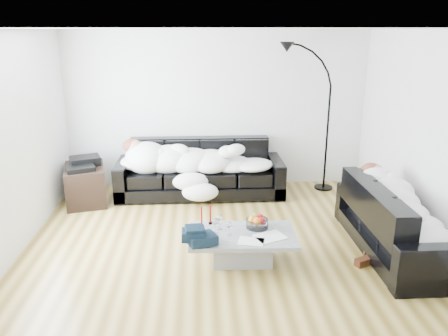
{
  "coord_description": "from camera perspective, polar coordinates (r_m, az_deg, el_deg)",
  "views": [
    {
      "loc": [
        -0.3,
        -5.01,
        2.59
      ],
      "look_at": [
        0.0,
        0.3,
        0.9
      ],
      "focal_mm": 35.0,
      "sensor_mm": 36.0,
      "label": 1
    }
  ],
  "objects": [
    {
      "name": "ground",
      "position": [
        5.65,
        0.18,
        -9.67
      ],
      "size": [
        5.0,
        5.0,
        0.0
      ],
      "primitive_type": "plane",
      "color": "brown",
      "rests_on": "ground"
    },
    {
      "name": "wall_back",
      "position": [
        7.38,
        -0.87,
        7.55
      ],
      "size": [
        5.0,
        0.02,
        2.6
      ],
      "primitive_type": "cube",
      "color": "silver",
      "rests_on": "ground"
    },
    {
      "name": "wall_left",
      "position": [
        5.62,
        -26.19,
        2.52
      ],
      "size": [
        0.02,
        4.5,
        2.6
      ],
      "primitive_type": "cube",
      "color": "silver",
      "rests_on": "ground"
    },
    {
      "name": "wall_right",
      "position": [
        5.89,
        25.32,
        3.25
      ],
      "size": [
        0.02,
        4.5,
        2.6
      ],
      "primitive_type": "cube",
      "color": "silver",
      "rests_on": "ground"
    },
    {
      "name": "ceiling",
      "position": [
        5.02,
        0.21,
        17.74
      ],
      "size": [
        5.0,
        5.0,
        0.0
      ],
      "primitive_type": "plane",
      "color": "white",
      "rests_on": "ground"
    },
    {
      "name": "sofa_back",
      "position": [
        7.09,
        -3.14,
        -0.08
      ],
      "size": [
        2.67,
        0.93,
        0.87
      ],
      "primitive_type": "cube",
      "color": "black",
      "rests_on": "ground"
    },
    {
      "name": "sofa_right",
      "position": [
        5.68,
        21.7,
        -6.28
      ],
      "size": [
        0.87,
        2.03,
        0.82
      ],
      "primitive_type": "cube",
      "rotation": [
        0.0,
        0.0,
        1.57
      ],
      "color": "black",
      "rests_on": "ground"
    },
    {
      "name": "sleeper_back",
      "position": [
        6.98,
        -3.16,
        1.43
      ],
      "size": [
        2.26,
        0.78,
        0.45
      ],
      "primitive_type": null,
      "color": "white",
      "rests_on": "sofa_back"
    },
    {
      "name": "sleeper_right",
      "position": [
        5.59,
        21.96,
        -4.2
      ],
      "size": [
        0.73,
        1.74,
        0.42
      ],
      "primitive_type": null,
      "rotation": [
        0.0,
        0.0,
        1.57
      ],
      "color": "white",
      "rests_on": "sofa_right"
    },
    {
      "name": "teal_cushion",
      "position": [
        6.08,
        19.12,
        -1.3
      ],
      "size": [
        0.42,
        0.38,
        0.2
      ],
      "primitive_type": "ellipsoid",
      "rotation": [
        0.0,
        0.0,
        0.24
      ],
      "color": "#0D605D",
      "rests_on": "sofa_right"
    },
    {
      "name": "coffee_table",
      "position": [
        5.14,
        2.39,
        -10.36
      ],
      "size": [
        1.24,
        0.75,
        0.35
      ],
      "primitive_type": "cube",
      "rotation": [
        0.0,
        0.0,
        -0.03
      ],
      "color": "#939699",
      "rests_on": "ground"
    },
    {
      "name": "fruit_bowl",
      "position": [
        5.19,
        4.37,
        -6.92
      ],
      "size": [
        0.27,
        0.27,
        0.16
      ],
      "primitive_type": "cylinder",
      "rotation": [
        0.0,
        0.0,
        -0.03
      ],
      "color": "white",
      "rests_on": "coffee_table"
    },
    {
      "name": "wine_glass_a",
      "position": [
        5.13,
        -0.56,
        -7.09
      ],
      "size": [
        0.08,
        0.08,
        0.18
      ],
      "primitive_type": "cylinder",
      "rotation": [
        0.0,
        0.0,
        0.03
      ],
      "color": "white",
      "rests_on": "coffee_table"
    },
    {
      "name": "wine_glass_b",
      "position": [
        5.02,
        -1.1,
        -7.63
      ],
      "size": [
        0.09,
        0.09,
        0.19
      ],
      "primitive_type": "cylinder",
      "rotation": [
        0.0,
        0.0,
        -0.08
      ],
      "color": "white",
      "rests_on": "coffee_table"
    },
    {
      "name": "wine_glass_c",
      "position": [
        4.99,
        0.72,
        -7.94
      ],
      "size": [
        0.08,
        0.08,
        0.17
      ],
      "primitive_type": "cylinder",
      "rotation": [
        0.0,
        0.0,
        -0.2
      ],
      "color": "white",
      "rests_on": "coffee_table"
    },
    {
      "name": "candle_left",
      "position": [
        5.18,
        -2.94,
        -6.37
      ],
      "size": [
        0.05,
        0.05,
        0.26
      ],
      "primitive_type": "cylinder",
      "rotation": [
        0.0,
        0.0,
        0.06
      ],
      "color": "maroon",
      "rests_on": "coffee_table"
    },
    {
      "name": "candle_right",
      "position": [
        5.25,
        -1.81,
        -6.06
      ],
      "size": [
        0.05,
        0.05,
        0.25
      ],
      "primitive_type": "cylinder",
      "rotation": [
        0.0,
        0.0,
        -0.08
      ],
      "color": "maroon",
      "rests_on": "coffee_table"
    },
    {
      "name": "newspaper_a",
      "position": [
        5.01,
        6.02,
        -8.89
      ],
      "size": [
        0.4,
        0.36,
        0.01
      ],
      "primitive_type": "cube",
      "rotation": [
        0.0,
        0.0,
        0.41
      ],
      "color": "silver",
      "rests_on": "coffee_table"
    },
    {
      "name": "newspaper_b",
      "position": [
        4.89,
        3.56,
        -9.5
      ],
      "size": [
        0.32,
        0.27,
        0.01
      ],
      "primitive_type": "cube",
      "rotation": [
        0.0,
        0.0,
        -0.25
      ],
      "color": "silver",
      "rests_on": "coffee_table"
    },
    {
      "name": "navy_jacket",
      "position": [
        4.77,
        -3.47,
        -8.16
      ],
      "size": [
        0.36,
        0.32,
        0.16
      ],
      "primitive_type": null,
      "rotation": [
        0.0,
        0.0,
        0.16
      ],
      "color": "black",
      "rests_on": "coffee_table"
    },
    {
      "name": "shoes",
      "position": [
        5.47,
        18.5,
        -11.03
      ],
      "size": [
        0.5,
        0.41,
        0.1
      ],
      "primitive_type": null,
      "rotation": [
        0.0,
        0.0,
        0.22
      ],
      "color": "#472311",
      "rests_on": "ground"
    },
    {
      "name": "av_cabinet",
      "position": [
        7.13,
        -17.61,
        -2.05
      ],
      "size": [
        0.76,
        0.96,
        0.58
      ],
      "primitive_type": "cube",
      "rotation": [
        0.0,
        0.0,
        0.24
      ],
      "color": "black",
      "rests_on": "ground"
    },
    {
      "name": "stereo",
      "position": [
        7.03,
        -17.88,
        0.68
      ],
      "size": [
        0.54,
        0.48,
        0.13
      ],
      "primitive_type": "cube",
      "rotation": [
        0.0,
        0.0,
        0.38
      ],
      "color": "black",
      "rests_on": "av_cabinet"
    },
    {
      "name": "floor_lamp",
      "position": [
        7.38,
        13.39,
        5.19
      ],
      "size": [
        0.83,
        0.53,
        2.13
      ],
      "primitive_type": null,
      "rotation": [
        0.0,
        0.0,
        0.31
      ],
      "color": "black",
      "rests_on": "ground"
    }
  ]
}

